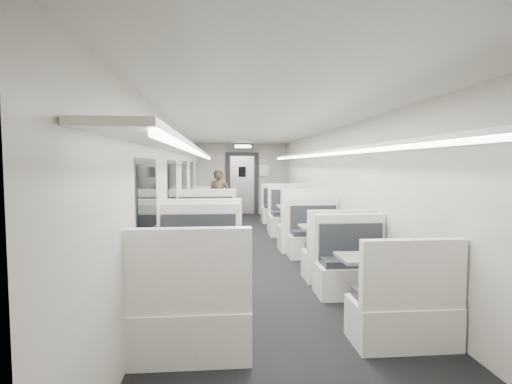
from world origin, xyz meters
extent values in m
cube|color=black|center=(0.00, 0.00, -0.06)|extent=(3.00, 12.00, 0.12)
cube|color=silver|center=(0.00, 0.00, 2.46)|extent=(3.00, 12.00, 0.12)
cube|color=beige|center=(0.00, 6.06, 1.20)|extent=(3.00, 0.12, 2.40)
cube|color=beige|center=(0.00, -6.06, 1.20)|extent=(3.00, 0.12, 2.40)
cube|color=beige|center=(-1.56, 0.00, 1.20)|extent=(0.12, 12.00, 2.40)
cube|color=beige|center=(1.56, 0.00, 1.20)|extent=(0.12, 12.00, 2.40)
cube|color=white|center=(-1.00, 2.56, 0.21)|extent=(0.98, 0.55, 0.42)
cube|color=#23282E|center=(-1.00, 2.59, 0.46)|extent=(0.87, 0.44, 0.09)
cube|color=white|center=(-1.00, 2.36, 0.74)|extent=(0.98, 0.11, 0.65)
cube|color=white|center=(-1.00, 4.01, 0.21)|extent=(0.98, 0.55, 0.42)
cube|color=#23282E|center=(-1.00, 3.98, 0.46)|extent=(0.87, 0.44, 0.09)
cube|color=white|center=(-1.00, 4.21, 0.74)|extent=(0.98, 0.11, 0.65)
cylinder|color=silver|center=(-1.00, 3.29, 0.32)|extent=(0.09, 0.09, 0.64)
cylinder|color=silver|center=(-1.00, 3.29, 0.01)|extent=(0.33, 0.33, 0.03)
cube|color=slate|center=(-1.00, 3.29, 0.68)|extent=(0.82, 0.56, 0.04)
cube|color=white|center=(-1.00, 0.20, 0.21)|extent=(1.00, 0.55, 0.42)
cube|color=#23282E|center=(-1.00, 0.23, 0.47)|extent=(0.88, 0.44, 0.09)
cube|color=white|center=(-1.00, 0.00, 0.75)|extent=(1.00, 0.11, 0.66)
cube|color=white|center=(-1.00, 1.66, 0.21)|extent=(1.00, 0.55, 0.42)
cube|color=#23282E|center=(-1.00, 1.64, 0.47)|extent=(0.88, 0.44, 0.09)
cube|color=white|center=(-1.00, 1.87, 0.75)|extent=(1.00, 0.11, 0.66)
cylinder|color=silver|center=(-1.00, 0.93, 0.32)|extent=(0.09, 0.09, 0.65)
cylinder|color=silver|center=(-1.00, 0.93, 0.01)|extent=(0.34, 0.34, 0.03)
cube|color=slate|center=(-1.00, 0.93, 0.69)|extent=(0.83, 0.56, 0.04)
cube|color=white|center=(-1.00, -1.84, 0.24)|extent=(1.14, 0.63, 0.48)
cube|color=#23282E|center=(-1.00, -1.81, 0.54)|extent=(1.01, 0.50, 0.11)
cube|color=white|center=(-1.00, -2.07, 0.86)|extent=(1.14, 0.13, 0.75)
cube|color=white|center=(-1.00, -0.17, 0.24)|extent=(1.14, 0.63, 0.48)
cube|color=#23282E|center=(-1.00, -0.20, 0.54)|extent=(1.01, 0.50, 0.11)
cube|color=white|center=(-1.00, 0.06, 0.86)|extent=(1.14, 0.13, 0.75)
cylinder|color=silver|center=(-1.00, -1.01, 0.37)|extent=(0.11, 0.11, 0.74)
cylinder|color=silver|center=(-1.00, -1.01, 0.02)|extent=(0.39, 0.39, 0.03)
cube|color=slate|center=(-1.00, -1.01, 0.78)|extent=(0.94, 0.64, 0.04)
cube|color=white|center=(-1.00, -4.01, 0.23)|extent=(1.09, 0.61, 0.46)
cube|color=#23282E|center=(-1.00, -3.98, 0.51)|extent=(0.96, 0.48, 0.10)
cube|color=white|center=(-1.00, -4.23, 0.82)|extent=(1.09, 0.12, 0.72)
cube|color=white|center=(-1.00, -2.41, 0.23)|extent=(1.09, 0.61, 0.46)
cube|color=#23282E|center=(-1.00, -2.44, 0.51)|extent=(0.96, 0.48, 0.10)
cube|color=white|center=(-1.00, -2.19, 0.82)|extent=(1.09, 0.12, 0.72)
cylinder|color=silver|center=(-1.00, -3.21, 0.35)|extent=(0.10, 0.10, 0.71)
cylinder|color=silver|center=(-1.00, -3.21, 0.02)|extent=(0.37, 0.37, 0.03)
cube|color=slate|center=(-1.00, -3.21, 0.75)|extent=(0.90, 0.62, 0.04)
cube|color=white|center=(1.00, 2.45, 0.22)|extent=(1.04, 0.58, 0.44)
cube|color=#23282E|center=(1.00, 2.48, 0.49)|extent=(0.93, 0.46, 0.10)
cube|color=white|center=(1.00, 2.24, 0.79)|extent=(1.04, 0.12, 0.69)
cube|color=white|center=(1.00, 3.99, 0.22)|extent=(1.04, 0.58, 0.44)
cube|color=#23282E|center=(1.00, 3.96, 0.49)|extent=(0.93, 0.46, 0.10)
cube|color=white|center=(1.00, 4.20, 0.79)|extent=(1.04, 0.12, 0.69)
cylinder|color=silver|center=(1.00, 3.22, 0.34)|extent=(0.10, 0.10, 0.68)
cylinder|color=silver|center=(1.00, 3.22, 0.01)|extent=(0.35, 0.35, 0.03)
cube|color=slate|center=(1.00, 3.22, 0.72)|extent=(0.87, 0.59, 0.04)
cube|color=white|center=(1.00, 0.22, 0.24)|extent=(1.13, 0.63, 0.48)
cube|color=#23282E|center=(1.00, 0.25, 0.53)|extent=(1.00, 0.50, 0.11)
cube|color=white|center=(1.00, -0.01, 0.85)|extent=(1.13, 0.13, 0.75)
cube|color=white|center=(1.00, 1.88, 0.24)|extent=(1.13, 0.63, 0.48)
cube|color=#23282E|center=(1.00, 1.85, 0.53)|extent=(1.00, 0.50, 0.11)
cube|color=white|center=(1.00, 2.11, 0.85)|extent=(1.13, 0.13, 0.75)
cylinder|color=silver|center=(1.00, 1.05, 0.37)|extent=(0.11, 0.11, 0.74)
cylinder|color=silver|center=(1.00, 1.05, 0.02)|extent=(0.38, 0.38, 0.03)
cube|color=slate|center=(1.00, 1.05, 0.78)|extent=(0.94, 0.64, 0.04)
cube|color=white|center=(1.00, -1.81, 0.21)|extent=(0.97, 0.54, 0.41)
cube|color=#23282E|center=(1.00, -1.78, 0.46)|extent=(0.86, 0.43, 0.09)
cube|color=white|center=(1.00, -2.01, 0.73)|extent=(0.97, 0.11, 0.64)
cube|color=white|center=(1.00, -0.38, 0.21)|extent=(0.97, 0.54, 0.41)
cube|color=#23282E|center=(1.00, -0.41, 0.46)|extent=(0.86, 0.43, 0.09)
cube|color=white|center=(1.00, -0.18, 0.73)|extent=(0.97, 0.11, 0.64)
cylinder|color=silver|center=(1.00, -1.09, 0.32)|extent=(0.09, 0.09, 0.63)
cylinder|color=silver|center=(1.00, -1.09, 0.01)|extent=(0.33, 0.33, 0.03)
cube|color=slate|center=(1.00, -1.09, 0.67)|extent=(0.81, 0.55, 0.04)
cube|color=white|center=(1.00, -3.96, 0.20)|extent=(0.96, 0.53, 0.41)
cube|color=#23282E|center=(1.00, -3.93, 0.45)|extent=(0.85, 0.42, 0.09)
cube|color=white|center=(1.00, -4.15, 0.72)|extent=(0.96, 0.11, 0.63)
cube|color=white|center=(1.00, -2.55, 0.20)|extent=(0.96, 0.53, 0.41)
cube|color=#23282E|center=(1.00, -2.58, 0.45)|extent=(0.85, 0.42, 0.09)
cube|color=white|center=(1.00, -2.36, 0.72)|extent=(0.96, 0.11, 0.63)
cylinder|color=silver|center=(1.00, -3.26, 0.31)|extent=(0.09, 0.09, 0.62)
cylinder|color=silver|center=(1.00, -3.26, 0.01)|extent=(0.33, 0.33, 0.03)
cube|color=slate|center=(1.00, -3.26, 0.66)|extent=(0.80, 0.54, 0.04)
imported|color=black|center=(-0.78, 2.86, 0.80)|extent=(0.67, 0.53, 1.60)
cube|color=black|center=(-1.49, 3.40, 1.35)|extent=(0.02, 1.18, 0.84)
cube|color=black|center=(-1.49, 1.20, 1.35)|extent=(0.02, 1.18, 0.84)
cube|color=black|center=(-1.49, -1.00, 1.35)|extent=(0.02, 1.18, 0.84)
cube|color=black|center=(-1.49, -3.20, 1.35)|extent=(0.02, 1.18, 0.84)
cube|color=white|center=(-1.26, -0.30, 1.92)|extent=(0.46, 10.40, 0.05)
cube|color=white|center=(-1.06, -0.30, 1.87)|extent=(0.05, 10.20, 0.04)
cube|color=white|center=(1.26, -0.30, 1.92)|extent=(0.46, 10.40, 0.05)
cube|color=white|center=(1.06, -0.30, 1.87)|extent=(0.05, 10.20, 0.04)
cube|color=black|center=(0.00, 5.94, 1.05)|extent=(1.10, 0.10, 2.10)
cube|color=silver|center=(0.00, 5.91, 1.00)|extent=(0.80, 0.05, 1.95)
cube|color=black|center=(0.00, 5.87, 1.45)|extent=(0.25, 0.02, 0.35)
cube|color=black|center=(0.00, 5.45, 2.28)|extent=(0.62, 0.10, 0.16)
cube|color=white|center=(0.00, 5.39, 2.28)|extent=(0.54, 0.02, 0.10)
cube|color=white|center=(0.75, 5.92, 1.50)|extent=(0.32, 0.02, 0.40)
camera|label=1|loc=(-0.71, -7.53, 1.71)|focal=28.00mm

